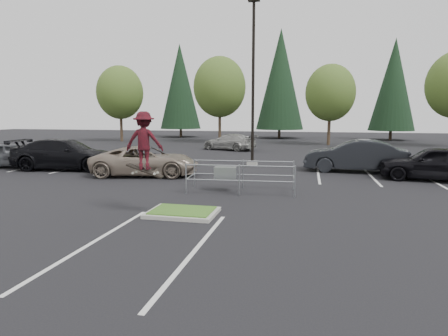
% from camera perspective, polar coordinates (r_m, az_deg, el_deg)
% --- Properties ---
extents(ground, '(120.00, 120.00, 0.00)m').
position_cam_1_polar(ground, '(12.30, -6.33, -7.06)').
color(ground, black).
rests_on(ground, ground).
extents(grass_median, '(2.20, 1.60, 0.16)m').
position_cam_1_polar(grass_median, '(12.28, -6.34, -6.71)').
color(grass_median, gray).
rests_on(grass_median, ground).
extents(stall_lines, '(22.62, 17.60, 0.01)m').
position_cam_1_polar(stall_lines, '(18.31, -4.21, -1.97)').
color(stall_lines, silver).
rests_on(stall_lines, ground).
extents(light_pole, '(0.70, 0.60, 10.12)m').
position_cam_1_polar(light_pole, '(23.50, 4.43, 11.42)').
color(light_pole, gray).
rests_on(light_pole, ground).
extents(decid_a, '(5.44, 5.44, 8.91)m').
position_cam_1_polar(decid_a, '(46.77, -15.54, 10.78)').
color(decid_a, '#38281C').
rests_on(decid_a, ground).
extents(decid_b, '(5.89, 5.89, 9.64)m').
position_cam_1_polar(decid_b, '(43.00, -0.67, 11.95)').
color(decid_b, '#38281C').
rests_on(decid_b, ground).
extents(decid_c, '(5.12, 5.12, 8.38)m').
position_cam_1_polar(decid_c, '(41.15, 15.87, 10.71)').
color(decid_c, '#38281C').
rests_on(decid_c, ground).
extents(conif_a, '(5.72, 5.72, 13.00)m').
position_cam_1_polar(conif_a, '(54.39, -6.70, 12.22)').
color(conif_a, '#38281C').
rests_on(conif_a, ground).
extents(conif_b, '(6.38, 6.38, 14.50)m').
position_cam_1_polar(conif_b, '(52.06, 8.58, 13.19)').
color(conif_b, '#38281C').
rests_on(conif_b, ground).
extents(conif_c, '(5.50, 5.50, 12.50)m').
position_cam_1_polar(conif_c, '(51.83, 24.42, 11.48)').
color(conif_c, '#38281C').
rests_on(conif_c, ground).
extents(cart_corral, '(4.53, 1.91, 1.25)m').
position_cam_1_polar(cart_corral, '(15.70, 0.83, -0.74)').
color(cart_corral, '#919499').
rests_on(cart_corral, ground).
extents(skateboarder, '(1.28, 0.85, 2.12)m').
position_cam_1_polar(skateboarder, '(12.21, -12.08, 4.04)').
color(skateboarder, black).
rests_on(skateboarder, ground).
extents(car_l_tan, '(5.98, 3.59, 1.55)m').
position_cam_1_polar(car_l_tan, '(20.21, -11.99, 1.05)').
color(car_l_tan, gray).
rests_on(car_l_tan, ground).
extents(car_l_black, '(6.48, 3.29, 1.80)m').
position_cam_1_polar(car_l_black, '(23.88, -23.01, 1.95)').
color(car_l_black, black).
rests_on(car_l_black, ground).
extents(car_l_grey, '(4.83, 2.88, 1.54)m').
position_cam_1_polar(car_l_grey, '(26.22, -29.00, 1.79)').
color(car_l_grey, '#44464B').
rests_on(car_l_grey, ground).
extents(car_r_charc, '(5.65, 2.40, 1.81)m').
position_cam_1_polar(car_r_charc, '(22.30, 19.32, 1.76)').
color(car_r_charc, black).
rests_on(car_r_charc, ground).
extents(car_r_black, '(5.28, 2.84, 1.71)m').
position_cam_1_polar(car_r_black, '(20.98, 29.49, 0.63)').
color(car_r_black, black).
rests_on(car_r_black, ground).
extents(car_far_silver, '(5.45, 3.76, 1.46)m').
position_cam_1_polar(car_far_silver, '(34.02, 0.93, 3.99)').
color(car_far_silver, '#9A9A95').
rests_on(car_far_silver, ground).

